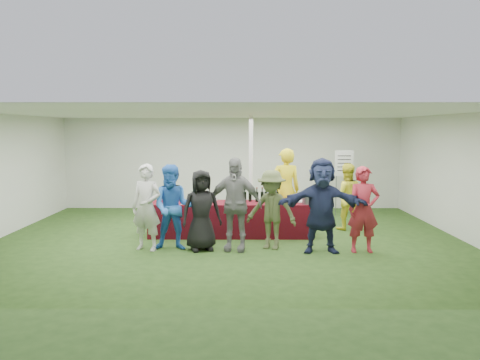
{
  "coord_description": "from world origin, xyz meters",
  "views": [
    {
      "loc": [
        0.28,
        -9.94,
        2.36
      ],
      "look_at": [
        0.24,
        0.31,
        1.25
      ],
      "focal_mm": 35.0,
      "sensor_mm": 36.0,
      "label": 1
    }
  ],
  "objects_px": {
    "staff_back": "(346,197)",
    "customer_2": "(201,210)",
    "customer_4": "(271,210)",
    "customer_6": "(363,210)",
    "customer_3": "(234,204)",
    "serving_table": "(231,219)",
    "customer_5": "(322,205)",
    "customer_1": "(173,207)",
    "wine_list_sign": "(344,168)",
    "dump_bucket": "(308,200)",
    "customer_0": "(147,207)",
    "staff_pourer": "(285,190)"
  },
  "relations": [
    {
      "from": "customer_3",
      "to": "wine_list_sign",
      "type": "bearing_deg",
      "value": 62.15
    },
    {
      "from": "wine_list_sign",
      "to": "customer_5",
      "type": "distance_m",
      "value": 4.03
    },
    {
      "from": "staff_back",
      "to": "customer_0",
      "type": "distance_m",
      "value": 4.73
    },
    {
      "from": "dump_bucket",
      "to": "customer_6",
      "type": "relative_size",
      "value": 0.15
    },
    {
      "from": "staff_back",
      "to": "customer_3",
      "type": "distance_m",
      "value": 3.25
    },
    {
      "from": "staff_back",
      "to": "customer_2",
      "type": "relative_size",
      "value": 0.99
    },
    {
      "from": "customer_5",
      "to": "customer_4",
      "type": "bearing_deg",
      "value": 167.19
    },
    {
      "from": "staff_pourer",
      "to": "customer_2",
      "type": "height_order",
      "value": "staff_pourer"
    },
    {
      "from": "staff_pourer",
      "to": "customer_1",
      "type": "relative_size",
      "value": 1.15
    },
    {
      "from": "customer_0",
      "to": "customer_3",
      "type": "xyz_separation_m",
      "value": [
        1.72,
        -0.02,
        0.06
      ]
    },
    {
      "from": "customer_4",
      "to": "customer_1",
      "type": "bearing_deg",
      "value": -156.43
    },
    {
      "from": "customer_1",
      "to": "customer_5",
      "type": "height_order",
      "value": "customer_5"
    },
    {
      "from": "customer_3",
      "to": "customer_5",
      "type": "relative_size",
      "value": 1.0
    },
    {
      "from": "wine_list_sign",
      "to": "customer_0",
      "type": "relative_size",
      "value": 1.06
    },
    {
      "from": "wine_list_sign",
      "to": "staff_back",
      "type": "distance_m",
      "value": 1.85
    },
    {
      "from": "customer_1",
      "to": "serving_table",
      "type": "bearing_deg",
      "value": 47.84
    },
    {
      "from": "serving_table",
      "to": "customer_2",
      "type": "bearing_deg",
      "value": -113.66
    },
    {
      "from": "wine_list_sign",
      "to": "customer_0",
      "type": "bearing_deg",
      "value": -141.72
    },
    {
      "from": "serving_table",
      "to": "dump_bucket",
      "type": "distance_m",
      "value": 1.75
    },
    {
      "from": "customer_6",
      "to": "dump_bucket",
      "type": "bearing_deg",
      "value": 126.38
    },
    {
      "from": "customer_0",
      "to": "wine_list_sign",
      "type": "bearing_deg",
      "value": 55.68
    },
    {
      "from": "customer_1",
      "to": "customer_2",
      "type": "bearing_deg",
      "value": -3.31
    },
    {
      "from": "customer_4",
      "to": "customer_6",
      "type": "distance_m",
      "value": 1.77
    },
    {
      "from": "serving_table",
      "to": "customer_0",
      "type": "relative_size",
      "value": 2.12
    },
    {
      "from": "staff_back",
      "to": "customer_0",
      "type": "relative_size",
      "value": 0.92
    },
    {
      "from": "staff_back",
      "to": "customer_5",
      "type": "distance_m",
      "value": 2.27
    },
    {
      "from": "customer_3",
      "to": "customer_6",
      "type": "height_order",
      "value": "customer_3"
    },
    {
      "from": "serving_table",
      "to": "customer_3",
      "type": "relative_size",
      "value": 1.97
    },
    {
      "from": "wine_list_sign",
      "to": "customer_2",
      "type": "distance_m",
      "value": 5.14
    },
    {
      "from": "staff_back",
      "to": "customer_5",
      "type": "relative_size",
      "value": 0.86
    },
    {
      "from": "staff_back",
      "to": "customer_1",
      "type": "bearing_deg",
      "value": 26.36
    },
    {
      "from": "wine_list_sign",
      "to": "customer_0",
      "type": "xyz_separation_m",
      "value": [
        -4.64,
        -3.66,
        -0.47
      ]
    },
    {
      "from": "staff_pourer",
      "to": "customer_5",
      "type": "xyz_separation_m",
      "value": [
        0.52,
        -1.9,
        -0.05
      ]
    },
    {
      "from": "serving_table",
      "to": "dump_bucket",
      "type": "xyz_separation_m",
      "value": [
        1.67,
        -0.22,
        0.46
      ]
    },
    {
      "from": "customer_1",
      "to": "customer_4",
      "type": "height_order",
      "value": "customer_1"
    },
    {
      "from": "serving_table",
      "to": "customer_3",
      "type": "height_order",
      "value": "customer_3"
    },
    {
      "from": "staff_back",
      "to": "wine_list_sign",
      "type": "bearing_deg",
      "value": -100.45
    },
    {
      "from": "customer_3",
      "to": "customer_5",
      "type": "bearing_deg",
      "value": 6.1
    },
    {
      "from": "serving_table",
      "to": "staff_pourer",
      "type": "relative_size",
      "value": 1.87
    },
    {
      "from": "customer_5",
      "to": "customer_1",
      "type": "bearing_deg",
      "value": 178.51
    },
    {
      "from": "customer_1",
      "to": "customer_2",
      "type": "distance_m",
      "value": 0.56
    },
    {
      "from": "customer_2",
      "to": "customer_3",
      "type": "xyz_separation_m",
      "value": [
        0.65,
        -0.01,
        0.12
      ]
    },
    {
      "from": "customer_6",
      "to": "customer_2",
      "type": "bearing_deg",
      "value": 176.23
    },
    {
      "from": "customer_0",
      "to": "customer_5",
      "type": "distance_m",
      "value": 3.4
    },
    {
      "from": "staff_back",
      "to": "customer_2",
      "type": "bearing_deg",
      "value": 30.56
    },
    {
      "from": "wine_list_sign",
      "to": "customer_6",
      "type": "xyz_separation_m",
      "value": [
        -0.44,
        -3.81,
        -0.48
      ]
    },
    {
      "from": "customer_0",
      "to": "customer_1",
      "type": "bearing_deg",
      "value": 20.1
    },
    {
      "from": "customer_2",
      "to": "staff_back",
      "type": "bearing_deg",
      "value": 14.04
    },
    {
      "from": "wine_list_sign",
      "to": "staff_back",
      "type": "relative_size",
      "value": 1.15
    },
    {
      "from": "serving_table",
      "to": "customer_5",
      "type": "distance_m",
      "value": 2.32
    }
  ]
}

